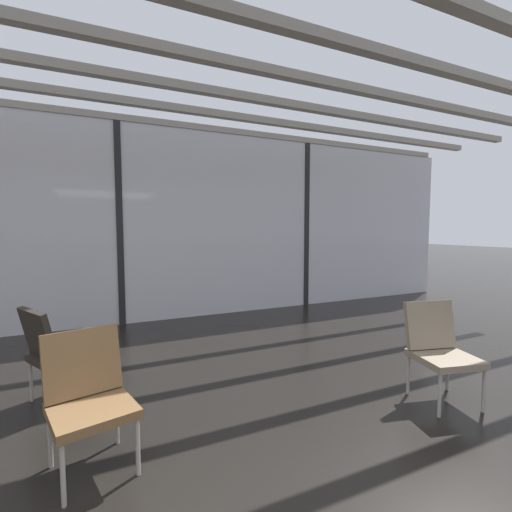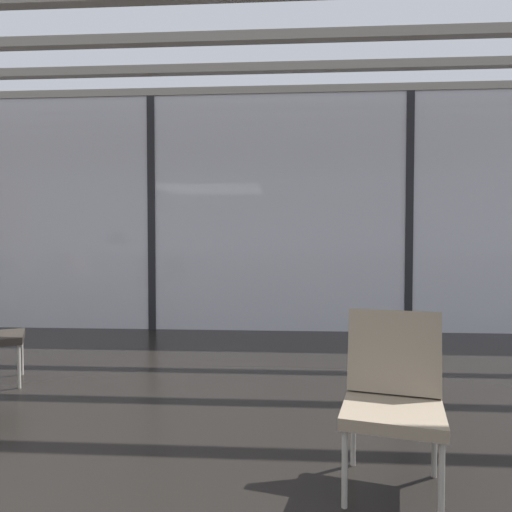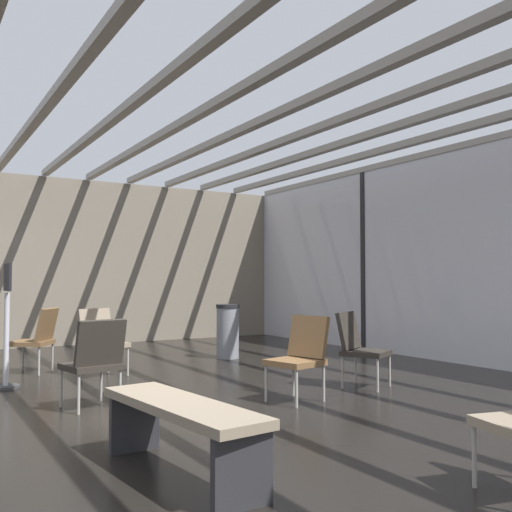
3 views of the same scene
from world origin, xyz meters
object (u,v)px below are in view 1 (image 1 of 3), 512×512
(parked_airplane, at_px, (134,209))
(lounge_chair_3, at_px, (438,345))
(lounge_chair_5, at_px, (88,391))
(lounge_chair_0, at_px, (54,349))

(parked_airplane, bearing_deg, lounge_chair_3, -80.04)
(parked_airplane, xyz_separation_m, lounge_chair_5, (-1.27, -8.79, -1.63))
(lounge_chair_0, bearing_deg, lounge_chair_5, 166.85)
(parked_airplane, bearing_deg, lounge_chair_0, -101.25)
(parked_airplane, relative_size, lounge_chair_0, 14.80)
(lounge_chair_3, distance_m, lounge_chair_5, 2.89)
(lounge_chair_0, distance_m, lounge_chair_5, 1.07)
(lounge_chair_0, relative_size, lounge_chair_3, 1.00)
(lounge_chair_0, distance_m, lounge_chair_3, 3.43)
(lounge_chair_0, bearing_deg, lounge_chair_3, -141.32)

